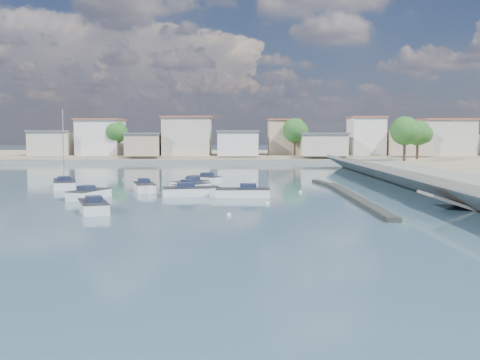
% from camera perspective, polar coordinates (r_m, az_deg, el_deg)
% --- Properties ---
extents(ground, '(400.00, 400.00, 0.00)m').
position_cam_1_polar(ground, '(79.38, 2.58, 0.59)').
color(ground, '#335567').
rests_on(ground, ground).
extents(seawall_walkway, '(5.00, 90.00, 1.80)m').
position_cam_1_polar(seawall_walkway, '(56.79, 22.87, -0.64)').
color(seawall_walkway, slate).
rests_on(seawall_walkway, ground).
extents(breakwater, '(2.00, 31.02, 0.35)m').
position_cam_1_polar(breakwater, '(53.13, 11.38, -1.50)').
color(breakwater, black).
rests_on(breakwater, ground).
extents(far_shore_land, '(160.00, 40.00, 1.40)m').
position_cam_1_polar(far_shore_land, '(131.22, 1.55, 2.64)').
color(far_shore_land, gray).
rests_on(far_shore_land, ground).
extents(far_shore_quay, '(160.00, 2.50, 0.80)m').
position_cam_1_polar(far_shore_quay, '(110.27, 1.85, 2.04)').
color(far_shore_quay, slate).
rests_on(far_shore_quay, ground).
extents(far_town, '(113.01, 12.80, 8.35)m').
position_cam_1_polar(far_town, '(116.87, 7.04, 4.39)').
color(far_town, beige).
rests_on(far_town, far_shore_land).
extents(shore_trees, '(74.56, 38.32, 7.92)m').
position_cam_1_polar(shore_trees, '(107.84, 6.36, 5.04)').
color(shore_trees, '#38281E').
rests_on(shore_trees, ground).
extents(motorboat_a, '(3.59, 5.47, 1.48)m').
position_cam_1_polar(motorboat_a, '(43.41, -15.41, -2.75)').
color(motorboat_a, white).
rests_on(motorboat_a, ground).
extents(motorboat_b, '(4.06, 4.44, 1.48)m').
position_cam_1_polar(motorboat_b, '(56.63, -5.05, -0.81)').
color(motorboat_b, white).
rests_on(motorboat_b, ground).
extents(motorboat_c, '(5.78, 2.08, 1.48)m').
position_cam_1_polar(motorboat_c, '(51.28, -0.01, -1.40)').
color(motorboat_c, white).
rests_on(motorboat_c, ground).
extents(motorboat_d, '(4.28, 4.01, 1.48)m').
position_cam_1_polar(motorboat_d, '(59.33, -5.56, -0.55)').
color(motorboat_d, white).
rests_on(motorboat_d, ground).
extents(motorboat_e, '(3.36, 5.18, 1.48)m').
position_cam_1_polar(motorboat_e, '(52.19, -15.62, -1.47)').
color(motorboat_e, white).
rests_on(motorboat_e, ground).
extents(motorboat_f, '(4.58, 3.75, 1.48)m').
position_cam_1_polar(motorboat_f, '(66.20, -4.01, 0.03)').
color(motorboat_f, white).
rests_on(motorboat_f, ground).
extents(motorboat_g, '(3.26, 5.61, 1.48)m').
position_cam_1_polar(motorboat_g, '(57.34, -10.13, -0.80)').
color(motorboat_g, white).
rests_on(motorboat_g, ground).
extents(motorboat_h, '(6.34, 3.14, 1.48)m').
position_cam_1_polar(motorboat_h, '(52.78, -4.88, -1.24)').
color(motorboat_h, white).
rests_on(motorboat_h, ground).
extents(sailboat, '(4.42, 7.54, 9.00)m').
position_cam_1_polar(sailboat, '(63.88, -18.23, -0.36)').
color(sailboat, white).
rests_on(sailboat, ground).
extents(mooring_buoys, '(13.58, 33.18, 0.36)m').
position_cam_1_polar(mooring_buoys, '(52.45, 3.28, -1.63)').
color(mooring_buoys, white).
rests_on(mooring_buoys, ground).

